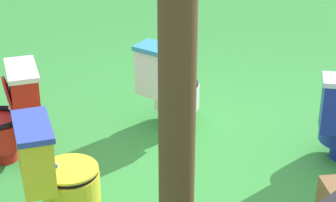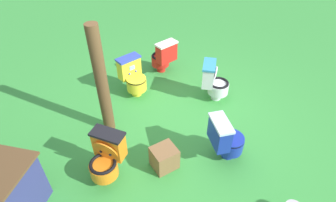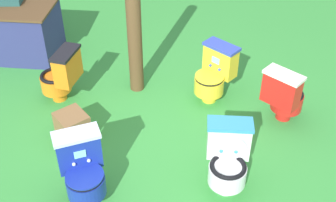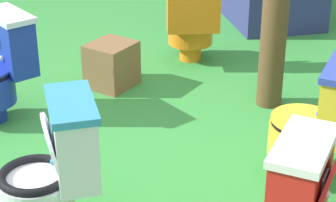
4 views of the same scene
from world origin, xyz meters
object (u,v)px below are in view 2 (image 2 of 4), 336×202
Objects in this scene: toilet_red at (163,56)px; wooden_post at (102,83)px; toilet_white at (214,81)px; toilet_yellow at (133,77)px; toilet_orange at (106,157)px; small_crate at (164,158)px; toilet_blue at (226,139)px.

wooden_post is at bearing -157.79° from toilet_red.
toilet_white and toilet_yellow have the same top height.
toilet_orange is 2.12× the size of small_crate.
toilet_yellow reaches higher than small_crate.
toilet_orange is at bearing -145.71° from toilet_red.
wooden_post is (-1.69, 0.81, 0.53)m from toilet_red.
toilet_white is (1.77, -1.57, 0.00)m from toilet_orange.
wooden_post is at bearing -58.80° from toilet_orange.
small_crate is at bearing -146.35° from toilet_orange.
toilet_red and toilet_yellow have the same top height.
toilet_blue is 0.90m from small_crate.
toilet_orange and toilet_blue have the same top height.
small_crate is at bearing -18.62° from toilet_white.
small_crate is (-2.43, -0.12, -0.20)m from toilet_red.
toilet_red is 1.00× the size of toilet_blue.
toilet_white is 2.12× the size of small_crate.
toilet_yellow is at bearing -150.61° from toilet_blue.
toilet_orange is 0.80m from small_crate.
toilet_blue is at bearing 10.16° from toilet_white.
toilet_red is 1.00× the size of toilet_white.
small_crate is (-1.59, 0.82, -0.20)m from toilet_white.
toilet_blue is 1.95m from wooden_post.
small_crate is (-0.74, -0.93, -0.73)m from wooden_post.
toilet_blue is at bearing -146.72° from toilet_orange.
small_crate is at bearing 68.23° from toilet_yellow.
toilet_yellow is (0.11, 1.46, -0.00)m from toilet_white.
toilet_red is 2.12× the size of small_crate.
toilet_orange is at bearing 103.52° from small_crate.
toilet_blue is (0.38, -1.61, -0.00)m from toilet_orange.
toilet_blue is at bearing -107.01° from wooden_post.
toilet_yellow is at bearing -17.02° from wooden_post.
toilet_blue is 2.12m from toilet_yellow.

